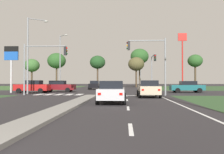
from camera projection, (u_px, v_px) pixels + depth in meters
name	position (u px, v px, depth m)	size (l,w,h in m)	color
ground_plane	(100.00, 92.00, 33.13)	(200.00, 200.00, 0.00)	#282628
grass_verge_far_left	(3.00, 87.00, 58.90)	(35.00, 35.00, 0.01)	#385B2D
grass_verge_far_right	(223.00, 88.00, 56.30)	(35.00, 35.00, 0.01)	#2D4C28
median_island_near	(67.00, 107.00, 14.16)	(1.20, 22.00, 0.14)	gray
median_island_far	(111.00, 87.00, 58.10)	(1.20, 36.00, 0.14)	#ADA89E
lane_dash_near	(131.00, 129.00, 7.87)	(0.14, 2.00, 0.01)	silver
lane_dash_second	(128.00, 108.00, 13.86)	(0.14, 2.00, 0.01)	silver
lane_dash_third	(127.00, 100.00, 19.85)	(0.14, 2.00, 0.01)	silver
lane_dash_fourth	(127.00, 96.00, 25.84)	(0.14, 2.00, 0.01)	silver
edge_line_right	(184.00, 106.00, 14.81)	(0.14, 24.00, 0.01)	silver
stop_bar_near	(129.00, 96.00, 25.95)	(6.40, 0.50, 0.01)	silver
crosswalk_bar_near	(39.00, 94.00, 28.27)	(0.70, 2.80, 0.01)	silver
crosswalk_bar_second	(49.00, 94.00, 28.21)	(0.70, 2.80, 0.01)	silver
crosswalk_bar_third	(59.00, 94.00, 28.15)	(0.70, 2.80, 0.01)	silver
crosswalk_bar_fourth	(69.00, 94.00, 28.09)	(0.70, 2.80, 0.01)	silver
crosswalk_bar_fifth	(79.00, 94.00, 28.03)	(0.70, 2.80, 0.01)	silver
car_white_near	(101.00, 84.00, 59.05)	(2.03, 4.50, 1.51)	silver
car_teal_second	(187.00, 87.00, 32.66)	(4.36, 2.02, 1.53)	#19565B
car_red_third	(33.00, 87.00, 31.71)	(4.33, 2.07, 1.62)	#A31919
car_beige_fourth	(149.00, 89.00, 23.54)	(2.05, 4.48, 1.59)	#BCAD8E
car_black_fifth	(95.00, 85.00, 45.29)	(1.97, 4.21, 1.59)	black
car_silver_sixth	(112.00, 92.00, 17.30)	(1.96, 4.44, 1.54)	#B7B7BC
car_maroon_seventh	(59.00, 86.00, 34.56)	(4.56, 1.95, 1.59)	maroon
traffic_signal_far_right	(153.00, 66.00, 37.72)	(0.32, 4.66, 5.60)	gray
traffic_signal_near_right	(152.00, 56.00, 26.30)	(4.20, 0.32, 6.08)	gray
traffic_signal_near_left	(40.00, 60.00, 26.91)	(4.85, 0.32, 5.56)	gray
street_lamp_second	(30.00, 51.00, 29.29)	(2.17, 1.39, 9.02)	gray
street_lamp_third	(61.00, 59.00, 43.67)	(1.82, 1.90, 9.54)	gray
street_lamp_fourth	(141.00, 70.00, 75.13)	(2.04, 1.43, 8.41)	gray
fastfood_pole_sign	(182.00, 48.00, 52.02)	(1.80, 0.40, 11.57)	red
fuel_price_totem	(11.00, 59.00, 32.10)	(1.80, 0.24, 6.03)	silver
treeline_near	(32.00, 66.00, 63.49)	(3.90, 3.90, 7.19)	#423323
treeline_second	(57.00, 61.00, 62.82)	(4.62, 4.62, 8.64)	#423323
treeline_third	(98.00, 62.00, 64.48)	(4.02, 4.02, 8.14)	#423323
treeline_fourth	(140.00, 57.00, 63.34)	(4.61, 4.61, 9.80)	#423323
treeline_fifth	(136.00, 64.00, 60.67)	(3.94, 3.94, 7.37)	#423323
treeline_sixth	(195.00, 61.00, 62.57)	(3.72, 3.72, 8.23)	#423323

